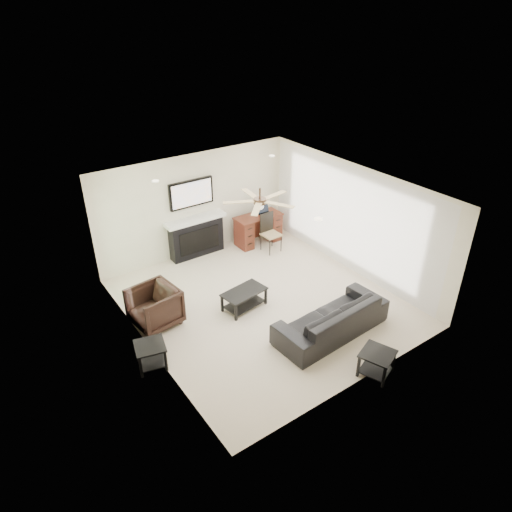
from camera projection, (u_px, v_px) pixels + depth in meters
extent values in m
plane|color=beige|center=(262.00, 302.00, 9.54)|extent=(5.50, 5.50, 0.00)
cube|color=white|center=(263.00, 190.00, 8.31)|extent=(5.00, 5.50, 0.04)
cube|color=beige|center=(195.00, 205.00, 10.88)|extent=(5.00, 0.04, 2.50)
cube|color=beige|center=(368.00, 321.00, 6.97)|extent=(5.00, 0.04, 2.50)
cube|color=beige|center=(142.00, 291.00, 7.67)|extent=(0.04, 5.50, 2.50)
cube|color=beige|center=(353.00, 219.00, 10.18)|extent=(0.04, 5.50, 2.50)
cube|color=white|center=(348.00, 219.00, 10.23)|extent=(0.04, 5.10, 2.40)
cube|color=#93BC89|center=(114.00, 263.00, 8.89)|extent=(0.04, 1.80, 2.10)
cylinder|color=#382619|center=(260.00, 201.00, 8.50)|extent=(1.40, 1.40, 0.30)
imported|color=black|center=(332.00, 318.00, 8.53)|extent=(2.34, 1.02, 0.67)
imported|color=black|center=(154.00, 307.00, 8.73)|extent=(0.96, 0.94, 0.79)
cube|color=black|center=(244.00, 299.00, 9.29)|extent=(0.96, 0.63, 0.40)
cube|color=black|center=(376.00, 363.00, 7.62)|extent=(0.67, 0.67, 0.45)
cube|color=black|center=(151.00, 355.00, 7.79)|extent=(0.61, 0.61, 0.45)
cube|color=black|center=(196.00, 220.00, 10.85)|extent=(1.52, 0.34, 1.91)
cube|color=#381D0E|center=(258.00, 229.00, 11.71)|extent=(1.22, 0.56, 0.76)
cube|color=black|center=(271.00, 233.00, 11.26)|extent=(0.43, 0.45, 0.97)
cube|color=black|center=(265.00, 210.00, 11.55)|extent=(0.33, 0.24, 0.23)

